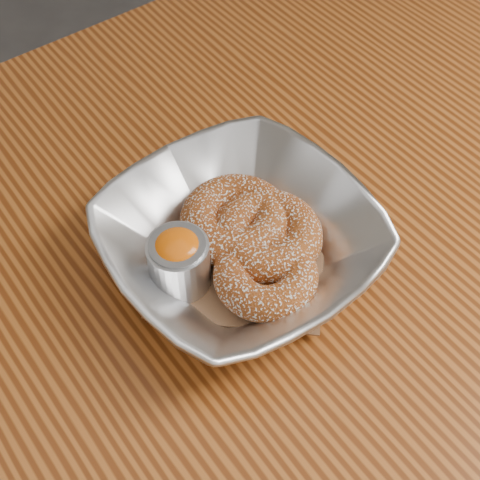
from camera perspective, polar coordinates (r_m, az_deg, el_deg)
table at (r=0.67m, az=1.92°, el=-6.98°), size 1.20×0.80×0.75m
serving_bowl at (r=0.57m, az=-0.00°, el=-0.15°), size 0.23×0.23×0.06m
parchment at (r=0.58m, az=-0.00°, el=-1.26°), size 0.20×0.20×0.00m
donut_back at (r=0.58m, az=-0.36°, el=1.69°), size 0.11×0.11×0.03m
donut_front at (r=0.55m, az=2.21°, el=-3.01°), size 0.10×0.10×0.03m
donut_extra at (r=0.57m, az=2.27°, el=0.36°), size 0.11×0.11×0.03m
ramekin at (r=0.55m, az=-5.24°, el=-1.76°), size 0.05×0.05×0.06m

